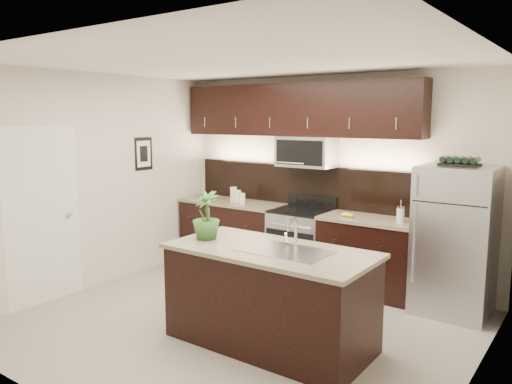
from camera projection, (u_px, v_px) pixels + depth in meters
ground at (240, 324)px, 5.25m from camera, size 4.50×4.50×0.00m
room_walls at (228, 163)px, 5.03m from camera, size 4.52×4.02×2.71m
counter_run at (288, 242)px, 6.80m from camera, size 3.51×0.65×0.94m
upper_fixtures at (297, 118)px, 6.66m from camera, size 3.49×0.40×1.66m
island at (270, 296)px, 4.73m from camera, size 1.96×0.96×0.94m
sink_faucet at (284, 249)px, 4.58m from camera, size 0.84×0.50×0.28m
refrigerator at (455, 241)px, 5.45m from camera, size 0.79×0.71×1.64m
wine_rack at (460, 162)px, 5.32m from camera, size 0.40×0.25×0.10m
plant at (206, 215)px, 4.98m from camera, size 0.29×0.29×0.48m
canisters at (237, 196)px, 7.13m from camera, size 0.31×0.17×0.22m
french_press at (400, 214)px, 5.78m from camera, size 0.09×0.09×0.26m
bananas at (345, 214)px, 6.17m from camera, size 0.17×0.14×0.05m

